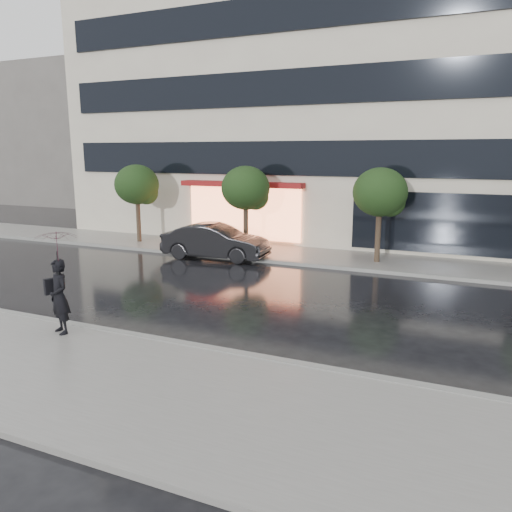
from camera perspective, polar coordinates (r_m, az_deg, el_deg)
The scene contains 12 objects.
ground at distance 13.24m, azimuth -7.70°, elevation -8.56°, with size 120.00×120.00×0.00m, color black.
sidewalk_near at distance 10.81m, azimuth -16.95°, elevation -13.48°, with size 60.00×4.50×0.12m, color slate.
sidewalk_far at distance 22.28m, azimuth 6.13°, elevation 0.00°, with size 60.00×3.50×0.12m, color slate.
curb_near at distance 12.44m, azimuth -10.14°, elevation -9.67°, with size 60.00×0.25×0.14m, color gray.
curb_far at distance 20.65m, azimuth 4.65°, elevation -0.88°, with size 60.00×0.25×0.14m, color gray.
office_building at distance 29.60m, azimuth 11.39°, elevation 20.15°, with size 30.00×12.76×18.00m.
bg_building_left at distance 50.33m, azimuth -20.13°, elevation 12.70°, with size 14.00×10.00×12.00m, color #59544F.
tree_far_west at distance 25.82m, azimuth -13.32°, elevation 7.78°, with size 2.20×2.20×3.99m.
tree_mid_west at distance 22.73m, azimuth -1.02°, elevation 7.59°, with size 2.20×2.20×3.99m.
tree_mid_east at distance 20.94m, azimuth 14.17°, elevation 6.88°, with size 2.20×2.20×3.99m.
parked_car at distance 21.79m, azimuth -4.66°, elevation 1.66°, with size 1.62×4.65×1.53m, color black.
pedestrian_with_umbrella at distance 13.14m, azimuth -21.75°, elevation -1.30°, with size 1.31×1.32×2.61m.
Camera 1 is at (6.57, -10.55, 4.58)m, focal length 35.00 mm.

